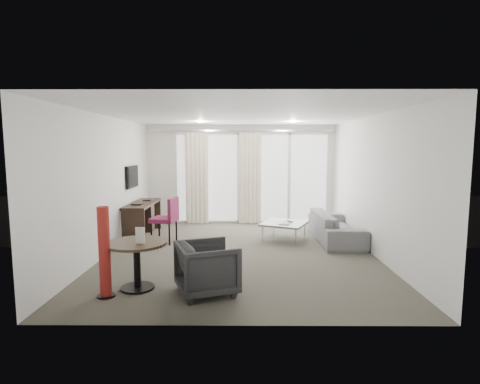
{
  "coord_description": "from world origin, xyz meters",
  "views": [
    {
      "loc": [
        0.05,
        -7.01,
        1.98
      ],
      "look_at": [
        0.0,
        0.6,
        1.1
      ],
      "focal_mm": 28.0,
      "sensor_mm": 36.0,
      "label": 1
    }
  ],
  "objects_px": {
    "red_lamp": "(104,252)",
    "rattan_chair_a": "(268,198)",
    "round_table": "(137,265)",
    "rattan_chair_b": "(300,198)",
    "desk": "(143,219)",
    "coffee_table": "(284,231)",
    "tub_armchair": "(207,268)",
    "desk_chair": "(164,220)",
    "sofa": "(335,226)"
  },
  "relations": [
    {
      "from": "desk_chair",
      "to": "red_lamp",
      "type": "bearing_deg",
      "value": -82.48
    },
    {
      "from": "round_table",
      "to": "rattan_chair_a",
      "type": "distance_m",
      "value": 6.96
    },
    {
      "from": "red_lamp",
      "to": "tub_armchair",
      "type": "height_order",
      "value": "red_lamp"
    },
    {
      "from": "red_lamp",
      "to": "rattan_chair_b",
      "type": "bearing_deg",
      "value": 62.79
    },
    {
      "from": "rattan_chair_b",
      "to": "desk",
      "type": "bearing_deg",
      "value": -139.89
    },
    {
      "from": "round_table",
      "to": "rattan_chair_b",
      "type": "bearing_deg",
      "value": 64.1
    },
    {
      "from": "coffee_table",
      "to": "rattan_chair_b",
      "type": "bearing_deg",
      "value": 76.49
    },
    {
      "from": "sofa",
      "to": "tub_armchair",
      "type": "bearing_deg",
      "value": 140.36
    },
    {
      "from": "round_table",
      "to": "rattan_chair_a",
      "type": "height_order",
      "value": "rattan_chair_a"
    },
    {
      "from": "rattan_chair_a",
      "to": "rattan_chair_b",
      "type": "relative_size",
      "value": 1.17
    },
    {
      "from": "desk_chair",
      "to": "red_lamp",
      "type": "distance_m",
      "value": 2.94
    },
    {
      "from": "round_table",
      "to": "sofa",
      "type": "relative_size",
      "value": 0.41
    },
    {
      "from": "rattan_chair_a",
      "to": "sofa",
      "type": "bearing_deg",
      "value": -78.56
    },
    {
      "from": "desk",
      "to": "sofa",
      "type": "xyz_separation_m",
      "value": [
        4.3,
        -0.4,
        -0.07
      ]
    },
    {
      "from": "desk",
      "to": "coffee_table",
      "type": "distance_m",
      "value": 3.21
    },
    {
      "from": "red_lamp",
      "to": "rattan_chair_b",
      "type": "height_order",
      "value": "red_lamp"
    },
    {
      "from": "desk",
      "to": "rattan_chair_b",
      "type": "relative_size",
      "value": 2.14
    },
    {
      "from": "sofa",
      "to": "rattan_chair_b",
      "type": "height_order",
      "value": "rattan_chair_b"
    },
    {
      "from": "coffee_table",
      "to": "rattan_chair_b",
      "type": "xyz_separation_m",
      "value": [
        0.99,
        4.13,
        0.18
      ]
    },
    {
      "from": "red_lamp",
      "to": "rattan_chair_b",
      "type": "xyz_separation_m",
      "value": [
        3.74,
        7.27,
        -0.23
      ]
    },
    {
      "from": "rattan_chair_b",
      "to": "rattan_chair_a",
      "type": "bearing_deg",
      "value": -161.22
    },
    {
      "from": "round_table",
      "to": "rattan_chair_b",
      "type": "distance_m",
      "value": 7.76
    },
    {
      "from": "desk",
      "to": "rattan_chair_b",
      "type": "xyz_separation_m",
      "value": [
        4.17,
        3.71,
        -0.0
      ]
    },
    {
      "from": "sofa",
      "to": "desk",
      "type": "bearing_deg",
      "value": 84.67
    },
    {
      "from": "desk_chair",
      "to": "coffee_table",
      "type": "bearing_deg",
      "value": 15.52
    },
    {
      "from": "red_lamp",
      "to": "rattan_chair_a",
      "type": "height_order",
      "value": "red_lamp"
    },
    {
      "from": "round_table",
      "to": "red_lamp",
      "type": "distance_m",
      "value": 0.53
    },
    {
      "from": "rattan_chair_b",
      "to": "coffee_table",
      "type": "bearing_deg",
      "value": -105.03
    },
    {
      "from": "desk_chair",
      "to": "rattan_chair_a",
      "type": "xyz_separation_m",
      "value": [
        2.46,
        3.93,
        -0.04
      ]
    },
    {
      "from": "round_table",
      "to": "sofa",
      "type": "bearing_deg",
      "value": 39.23
    },
    {
      "from": "round_table",
      "to": "tub_armchair",
      "type": "xyz_separation_m",
      "value": [
        1.01,
        -0.16,
        0.02
      ]
    },
    {
      "from": "desk_chair",
      "to": "rattan_chair_b",
      "type": "height_order",
      "value": "desk_chair"
    },
    {
      "from": "red_lamp",
      "to": "tub_armchair",
      "type": "relative_size",
      "value": 1.56
    },
    {
      "from": "red_lamp",
      "to": "round_table",
      "type": "bearing_deg",
      "value": 39.57
    },
    {
      "from": "red_lamp",
      "to": "sofa",
      "type": "xyz_separation_m",
      "value": [
        3.86,
        3.16,
        -0.31
      ]
    },
    {
      "from": "desk",
      "to": "rattan_chair_a",
      "type": "relative_size",
      "value": 1.83
    },
    {
      "from": "tub_armchair",
      "to": "rattan_chair_a",
      "type": "relative_size",
      "value": 0.88
    },
    {
      "from": "desk",
      "to": "coffee_table",
      "type": "xyz_separation_m",
      "value": [
        3.18,
        -0.42,
        -0.18
      ]
    },
    {
      "from": "coffee_table",
      "to": "sofa",
      "type": "distance_m",
      "value": 1.12
    },
    {
      "from": "desk",
      "to": "rattan_chair_a",
      "type": "bearing_deg",
      "value": 47.03
    },
    {
      "from": "red_lamp",
      "to": "rattan_chair_a",
      "type": "distance_m",
      "value": 7.35
    },
    {
      "from": "desk_chair",
      "to": "sofa",
      "type": "height_order",
      "value": "desk_chair"
    },
    {
      "from": "red_lamp",
      "to": "rattan_chair_b",
      "type": "distance_m",
      "value": 8.17
    },
    {
      "from": "tub_armchair",
      "to": "rattan_chair_b",
      "type": "relative_size",
      "value": 1.04
    },
    {
      "from": "desk",
      "to": "desk_chair",
      "type": "distance_m",
      "value": 0.88
    },
    {
      "from": "desk_chair",
      "to": "rattan_chair_a",
      "type": "relative_size",
      "value": 1.09
    },
    {
      "from": "round_table",
      "to": "tub_armchair",
      "type": "distance_m",
      "value": 1.02
    },
    {
      "from": "sofa",
      "to": "red_lamp",
      "type": "bearing_deg",
      "value": 129.26
    },
    {
      "from": "desk",
      "to": "round_table",
      "type": "relative_size",
      "value": 1.91
    },
    {
      "from": "sofa",
      "to": "rattan_chair_b",
      "type": "xyz_separation_m",
      "value": [
        -0.12,
        4.11,
        0.07
      ]
    }
  ]
}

